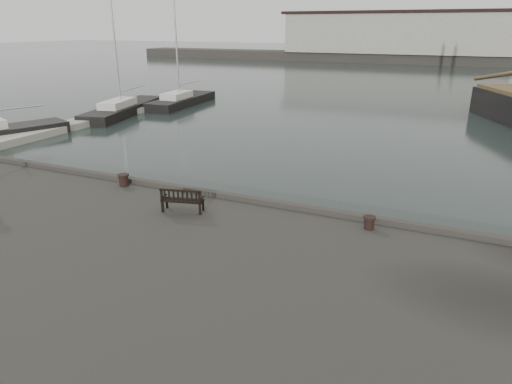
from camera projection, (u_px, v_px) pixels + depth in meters
ground at (226, 234)px, 17.35m from camera, size 400.00×400.00×0.00m
pontoon at (49, 130)px, 33.56m from camera, size 2.00×24.00×0.50m
breakwater at (410, 42)px, 96.45m from camera, size 140.00×9.50×12.20m
bench at (183, 204)px, 15.32m from camera, size 1.48×0.82×0.81m
bollard_left at (124, 180)px, 17.81m from camera, size 0.50×0.50×0.47m
bollard_right at (369, 223)px, 14.03m from camera, size 0.50×0.50×0.40m
yacht_b at (125, 111)px, 41.31m from camera, size 5.29×12.25×15.55m
yacht_d at (182, 103)px, 45.85m from camera, size 3.55×10.33×12.66m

